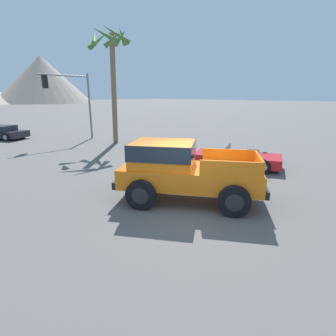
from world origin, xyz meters
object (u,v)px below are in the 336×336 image
Objects in this scene: parked_car_dark at (2,132)px; orange_pickup_truck at (180,168)px; palm_tree_tall at (111,58)px; traffic_light_main at (70,93)px; red_convertible_car at (237,159)px.

orange_pickup_truck is at bearing -118.99° from parked_car_dark.
palm_tree_tall reaches higher than orange_pickup_truck.
palm_tree_tall is (1.44, -3.43, 2.39)m from traffic_light_main.
palm_tree_tall is at bearing 112.76° from traffic_light_main.
traffic_light_main is (3.67, -5.09, 3.08)m from parked_car_dark.
traffic_light_main is at bearing -82.60° from parked_car_dark.
orange_pickup_truck reaches higher than parked_car_dark.
orange_pickup_truck is 19.29m from parked_car_dark.
traffic_light_main is (3.88, 14.18, 2.51)m from orange_pickup_truck.
palm_tree_tall is (5.32, 10.75, 4.90)m from orange_pickup_truck.
parked_car_dark is 0.55× the size of palm_tree_tall.
traffic_light_main is 0.64× the size of palm_tree_tall.
parked_car_dark is at bearing 57.83° from orange_pickup_truck.
traffic_light_main is 4.42m from palm_tree_tall.
red_convertible_car is 11.57m from palm_tree_tall.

